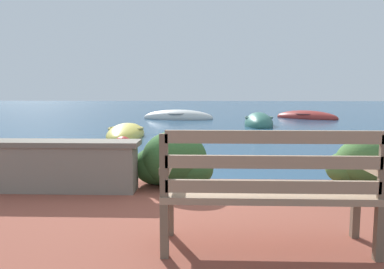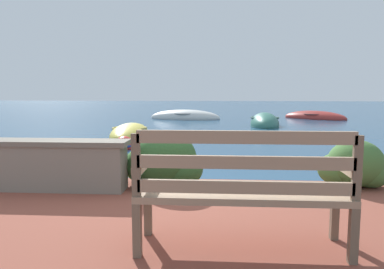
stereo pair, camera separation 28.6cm
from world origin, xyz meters
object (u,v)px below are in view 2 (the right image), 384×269
Objects in this scene: rowboat_outer at (315,118)px; rowboat_mid at (265,124)px; rowboat_far at (185,118)px; mooring_buoy at (124,145)px; rowboat_nearest at (130,134)px; park_bench at (242,188)px.

rowboat_mid is at bearing -90.73° from rowboat_outer.
rowboat_far reaches higher than mooring_buoy.
rowboat_mid reaches higher than rowboat_far.
rowboat_nearest is 6.10× the size of mooring_buoy.
rowboat_outer reaches higher than rowboat_nearest.
rowboat_far reaches higher than rowboat_nearest.
mooring_buoy is (-4.08, -5.94, 0.00)m from rowboat_mid.
mooring_buoy is (0.45, -2.47, 0.02)m from rowboat_nearest.
rowboat_nearest is at bearing 130.84° from rowboat_mid.
mooring_buoy is (-0.70, -8.97, 0.01)m from rowboat_far.
rowboat_far is (1.14, 6.50, 0.01)m from rowboat_nearest.
park_bench is 15.15m from rowboat_far.
rowboat_mid is at bearing 76.53° from park_bench.
rowboat_mid is at bearing 147.23° from rowboat_far.
rowboat_nearest is at bearing 102.99° from park_bench.
rowboat_nearest is at bearing -98.72° from rowboat_outer.
rowboat_far is at bearing -137.28° from rowboat_outer.
park_bench is 6.56m from mooring_buoy.
rowboat_nearest reaches higher than mooring_buoy.
rowboat_mid is (4.53, 3.47, 0.02)m from rowboat_nearest.
park_bench reaches higher than rowboat_mid.
park_bench is 0.45× the size of rowboat_far.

